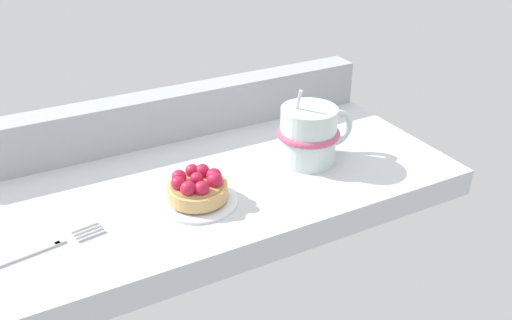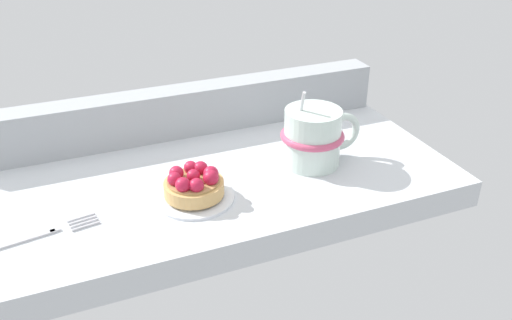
{
  "view_description": "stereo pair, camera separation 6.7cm",
  "coord_description": "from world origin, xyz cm",
  "px_view_note": "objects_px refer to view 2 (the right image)",
  "views": [
    {
      "loc": [
        -26.21,
        -63.4,
        40.0
      ],
      "look_at": [
        5.27,
        -4.33,
        3.22
      ],
      "focal_mm": 38.32,
      "sensor_mm": 36.0,
      "label": 1
    },
    {
      "loc": [
        -20.18,
        -66.24,
        40.0
      ],
      "look_at": [
        5.27,
        -4.33,
        3.22
      ],
      "focal_mm": 38.32,
      "sensor_mm": 36.0,
      "label": 2
    }
  ],
  "objects_px": {
    "raspberry_tart": "(194,183)",
    "dessert_fork": "(30,237)",
    "dessert_plate": "(195,196)",
    "coffee_mug": "(314,137)"
  },
  "relations": [
    {
      "from": "raspberry_tart",
      "to": "dessert_fork",
      "type": "relative_size",
      "value": 0.48
    },
    {
      "from": "raspberry_tart",
      "to": "dessert_fork",
      "type": "bearing_deg",
      "value": -176.94
    },
    {
      "from": "dessert_plate",
      "to": "coffee_mug",
      "type": "relative_size",
      "value": 0.84
    },
    {
      "from": "coffee_mug",
      "to": "dessert_plate",
      "type": "bearing_deg",
      "value": -171.63
    },
    {
      "from": "coffee_mug",
      "to": "dessert_fork",
      "type": "relative_size",
      "value": 0.76
    },
    {
      "from": "dessert_fork",
      "to": "coffee_mug",
      "type": "bearing_deg",
      "value": 5.66
    },
    {
      "from": "coffee_mug",
      "to": "dessert_fork",
      "type": "bearing_deg",
      "value": -174.34
    },
    {
      "from": "dessert_plate",
      "to": "raspberry_tart",
      "type": "xyz_separation_m",
      "value": [
        0.0,
        -0.0,
        0.02
      ]
    },
    {
      "from": "dessert_plate",
      "to": "dessert_fork",
      "type": "distance_m",
      "value": 0.21
    },
    {
      "from": "raspberry_tart",
      "to": "dessert_fork",
      "type": "xyz_separation_m",
      "value": [
        -0.21,
        -0.01,
        -0.02
      ]
    }
  ]
}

